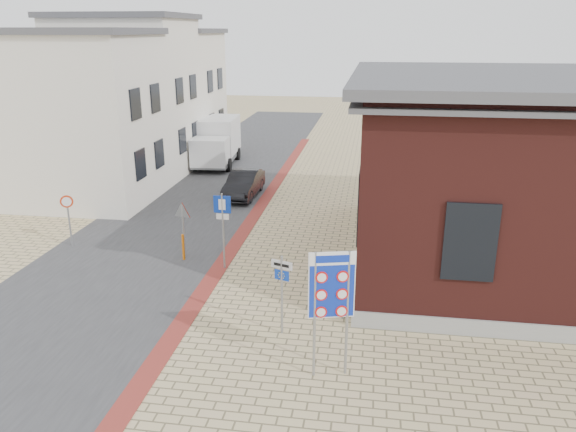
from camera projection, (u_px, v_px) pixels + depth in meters
The scene contains 16 objects.
ground at pixel (245, 335), 15.83m from camera, with size 120.00×120.00×0.00m, color tan.
road_strip at pixel (209, 187), 30.69m from camera, with size 7.00×60.00×0.02m, color #38383A.
curb_strip at pixel (252, 219), 25.49m from camera, with size 0.60×40.00×0.02m, color maroon.
brick_building at pixel (533, 169), 19.99m from camera, with size 13.00×13.00×6.80m.
townhouse_near at pixel (78, 117), 27.36m from camera, with size 7.40×6.40×8.30m.
townhouse_mid at pixel (129, 95), 32.86m from camera, with size 7.40×6.40×9.10m.
townhouse_far at pixel (166, 92), 38.62m from camera, with size 7.40×6.40×8.30m.
bike_rack at pixel (344, 299), 17.42m from camera, with size 0.08×1.80×0.60m.
sedan at pixel (244, 184), 28.88m from camera, with size 1.40×4.01×1.32m, color black.
box_truck at pixel (217, 142), 35.52m from camera, with size 2.66×5.65×2.88m.
border_sign at pixel (332, 287), 13.30m from camera, with size 1.10×0.32×3.30m.
essen_sign at pixel (282, 283), 15.47m from camera, with size 0.61×0.25×2.36m.
parking_sign at pixel (223, 217), 19.70m from camera, with size 0.62×0.07×2.81m.
yield_sign at pixel (183, 217), 20.80m from camera, with size 0.75×0.22×2.13m.
speed_sign at pixel (68, 213), 21.93m from camera, with size 0.47×0.23×2.12m.
bollard at pixel (183, 247), 20.86m from camera, with size 0.09×0.09×1.02m, color orange.
Camera 1 is at (3.32, -13.61, 8.19)m, focal length 35.00 mm.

